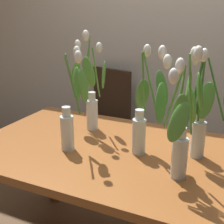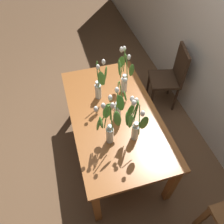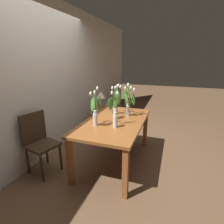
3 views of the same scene
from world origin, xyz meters
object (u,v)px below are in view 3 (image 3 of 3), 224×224
object	(u,v)px
tulip_vase_0	(115,115)
tulip_vase_4	(95,112)
side_table	(102,112)
tulip_vase_1	(129,103)
dining_chair	(39,140)
tulip_vase_3	(115,108)
pillar_candle	(106,105)
table_lamp	(101,95)
dining_table	(115,126)
tulip_vase_2	(117,101)

from	to	relation	value
tulip_vase_0	tulip_vase_4	bearing A→B (deg)	98.75
side_table	tulip_vase_1	bearing A→B (deg)	-137.35
tulip_vase_1	dining_chair	bearing A→B (deg)	128.64
tulip_vase_3	pillar_candle	xyz separation A→B (m)	(1.31, 0.67, -0.34)
table_lamp	side_table	bearing A→B (deg)	-56.09
dining_table	table_lamp	bearing A→B (deg)	31.29
tulip_vase_2	table_lamp	world-z (taller)	tulip_vase_2
table_lamp	pillar_candle	xyz separation A→B (m)	(0.13, -0.08, -0.27)
tulip_vase_2	tulip_vase_3	world-z (taller)	tulip_vase_3
tulip_vase_2	tulip_vase_4	world-z (taller)	tulip_vase_4
table_lamp	pillar_candle	distance (m)	0.31
table_lamp	tulip_vase_3	bearing A→B (deg)	-147.48
tulip_vase_2	side_table	world-z (taller)	tulip_vase_2
tulip_vase_0	tulip_vase_4	distance (m)	0.29
tulip_vase_2	pillar_candle	xyz separation A→B (m)	(1.05, 0.61, -0.38)
tulip_vase_0	pillar_candle	bearing A→B (deg)	25.10
tulip_vase_4	side_table	distance (m)	1.75
tulip_vase_3	side_table	world-z (taller)	tulip_vase_3
tulip_vase_0	tulip_vase_4	xyz separation A→B (m)	(-0.04, 0.28, 0.03)
dining_chair	side_table	size ratio (longest dim) A/B	1.69
dining_chair	table_lamp	xyz separation A→B (m)	(1.88, -0.23, 0.33)
tulip_vase_0	tulip_vase_1	xyz separation A→B (m)	(0.56, -0.06, 0.04)
tulip_vase_3	table_lamp	world-z (taller)	tulip_vase_3
dining_chair	pillar_candle	size ratio (longest dim) A/B	12.40
dining_chair	dining_table	bearing A→B (deg)	-58.51
side_table	table_lamp	world-z (taller)	table_lamp
tulip_vase_0	tulip_vase_4	world-z (taller)	tulip_vase_4
tulip_vase_4	tulip_vase_2	bearing A→B (deg)	-10.24
dining_chair	tulip_vase_2	bearing A→B (deg)	-43.66
tulip_vase_3	side_table	distance (m)	1.48
tulip_vase_3	pillar_candle	size ratio (longest dim) A/B	7.28
tulip_vase_2	side_table	size ratio (longest dim) A/B	0.98
dining_table	dining_chair	distance (m)	1.18
dining_table	side_table	bearing A→B (deg)	30.36
tulip_vase_3	tulip_vase_1	bearing A→B (deg)	-37.93
tulip_vase_4	dining_chair	xyz separation A→B (m)	(-0.31, 0.80, -0.43)
side_table	tulip_vase_4	bearing A→B (deg)	-160.73
dining_chair	tulip_vase_0	bearing A→B (deg)	-71.76
tulip_vase_4	pillar_candle	world-z (taller)	tulip_vase_4
tulip_vase_1	tulip_vase_3	xyz separation A→B (m)	(-0.22, 0.17, -0.05)
dining_table	tulip_vase_1	xyz separation A→B (m)	(0.31, -0.15, 0.32)
tulip_vase_4	dining_chair	size ratio (longest dim) A/B	0.63
tulip_vase_3	table_lamp	distance (m)	1.40
tulip_vase_2	tulip_vase_0	bearing A→B (deg)	-164.54
tulip_vase_0	pillar_candle	size ratio (longest dim) A/B	6.96
dining_table	dining_chair	bearing A→B (deg)	121.49
pillar_candle	dining_chair	bearing A→B (deg)	171.29
tulip_vase_1	pillar_candle	world-z (taller)	tulip_vase_1
tulip_vase_3	dining_chair	xyz separation A→B (m)	(-0.70, 0.98, -0.40)
tulip_vase_1	side_table	bearing A→B (deg)	42.65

